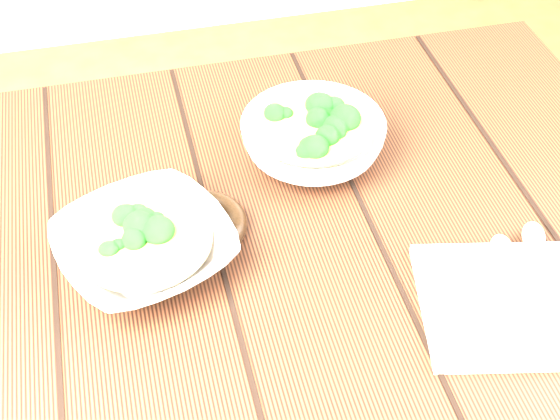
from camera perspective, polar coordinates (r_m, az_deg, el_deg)
name	(u,v)px	position (r m, az deg, el deg)	size (l,w,h in m)	color
table	(236,302)	(1.07, -3.22, -6.77)	(1.20, 0.80, 0.75)	#381D10
soup_bowl_front	(145,247)	(0.95, -9.84, -2.65)	(0.26, 0.26, 0.06)	silver
soup_bowl_back	(313,138)	(1.08, 2.42, 5.25)	(0.26, 0.26, 0.07)	silver
trivet	(202,224)	(0.99, -5.70, -1.05)	(0.11, 0.11, 0.03)	black
napkin	(516,303)	(0.95, 16.91, -6.55)	(0.22, 0.18, 0.01)	beige
spoon_left	(504,272)	(0.97, 16.10, -4.35)	(0.08, 0.18, 0.01)	#B3AE9E
spoon_right	(534,257)	(0.99, 18.07, -3.30)	(0.10, 0.17, 0.01)	#B3AE9E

